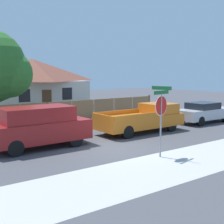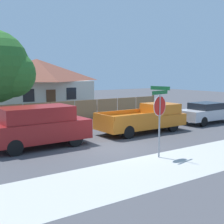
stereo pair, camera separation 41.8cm
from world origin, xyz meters
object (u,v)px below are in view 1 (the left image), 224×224
object	(u,v)px
parked_sedan	(204,112)
orange_pickup	(143,118)
stop_sign	(161,109)
red_suv	(38,126)
house	(32,83)

from	to	relation	value
parked_sedan	orange_pickup	bearing A→B (deg)	179.83
orange_pickup	stop_sign	size ratio (longest dim) A/B	1.84
red_suv	parked_sedan	size ratio (longest dim) A/B	1.06
red_suv	orange_pickup	distance (m)	6.66
parked_sedan	stop_sign	xyz separation A→B (m)	(-8.93, -4.58, 1.28)
orange_pickup	parked_sedan	bearing A→B (deg)	-0.17
house	red_suv	xyz separation A→B (m)	(-6.00, -15.25, -1.46)
house	orange_pickup	bearing A→B (deg)	-87.55
orange_pickup	house	bearing A→B (deg)	92.29
orange_pickup	stop_sign	distance (m)	5.71
orange_pickup	parked_sedan	size ratio (longest dim) A/B	1.23
parked_sedan	house	bearing A→B (deg)	112.59
red_suv	orange_pickup	world-z (taller)	red_suv
house	red_suv	distance (m)	16.45
orange_pickup	parked_sedan	world-z (taller)	orange_pickup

